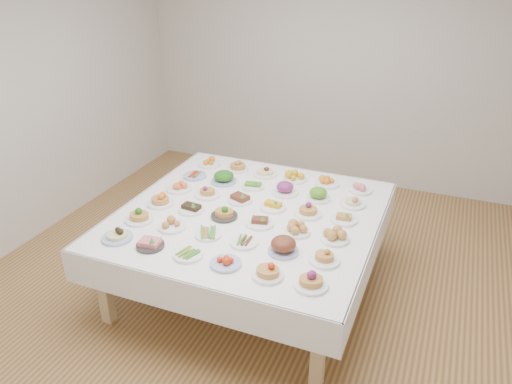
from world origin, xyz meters
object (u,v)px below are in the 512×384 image
at_px(display_table, 249,220).
at_px(dish_0, 117,232).
at_px(dish_18, 179,186).
at_px(dish_35, 360,187).

bearing_deg(display_table, dish_0, -135.03).
bearing_deg(dish_0, dish_18, 89.99).
relative_size(dish_0, dish_35, 1.16).
relative_size(dish_0, dish_18, 1.12).
xyz_separation_m(display_table, dish_0, (-0.78, -0.78, 0.13)).
bearing_deg(display_table, dish_18, 168.39).
distance_m(dish_0, dish_18, 0.94).
relative_size(display_table, dish_0, 8.37).
height_order(dish_0, dish_35, dish_0).
bearing_deg(dish_35, display_table, -135.22).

